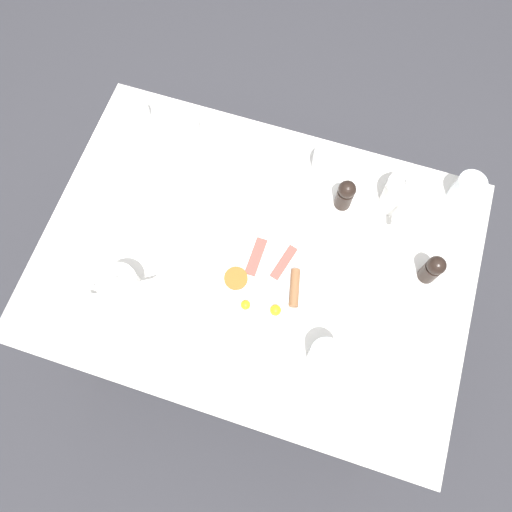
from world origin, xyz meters
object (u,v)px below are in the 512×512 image
Objects in this scene: teapot_far at (120,287)px; spoon_for_tea at (407,415)px; creamer_jug at (249,157)px; teacup_with_saucer_left at (186,129)px; pepper_grinder at (345,194)px; teacup_with_saucer_right at (136,115)px; breakfast_plate at (265,285)px; water_glass_tall at (324,356)px; water_glass_short at (467,190)px; wine_glass_spare at (327,162)px; fork_by_plate at (151,216)px; knife_by_plate at (374,309)px; teapot_near at (402,194)px; salt_grinder at (433,269)px.

spoon_for_tea is at bearing -33.71° from teapot_far.
spoon_for_tea is at bearing -133.36° from creamer_jug.
pepper_grinder reaches higher than teacup_with_saucer_left.
teacup_with_saucer_left is at bearing -90.85° from teacup_with_saucer_right.
teapot_far is (-0.13, 0.35, 0.04)m from breakfast_plate.
teacup_with_saucer_right is 0.67m from pepper_grinder.
teapot_far is at bearing 158.15° from creamer_jug.
water_glass_tall is at bearing 74.02° from spoon_for_tea.
teapot_far is 1.86× the size of water_glass_short.
creamer_jug is (0.48, -0.19, -0.02)m from teapot_far.
teacup_with_saucer_left is 0.43m from wine_glass_spare.
breakfast_plate is 0.38m from teapot_far.
teacup_with_saucer_left is 0.82m from water_glass_short.
fork_by_plate is at bearing 179.83° from teacup_with_saucer_left.
breakfast_plate is 2.72× the size of pepper_grinder.
teacup_with_saucer_left is 0.99m from spoon_for_tea.
pepper_grinder is at bearing 29.79° from knife_by_plate.
wine_glass_spare reaches higher than teacup_with_saucer_left.
breakfast_plate is 0.38m from fork_by_plate.
fork_by_plate is at bearing 113.28° from teapot_near.
teapot_near is 0.16m from pepper_grinder.
fork_by_plate is at bearing 112.02° from pepper_grinder.
creamer_jug is (0.49, 0.35, -0.02)m from water_glass_tall.
creamer_jug is at bearing 80.50° from pepper_grinder.
pepper_grinder is (-0.09, -0.08, 0.02)m from wine_glass_spare.
creamer_jug is (-0.04, 0.22, -0.02)m from wine_glass_spare.
salt_grinder reaches higher than breakfast_plate.
teapot_near is at bearing -89.73° from creamer_jug.
teacup_with_saucer_right is 0.96m from salt_grinder.
salt_grinder is (-0.26, 0.05, 0.01)m from water_glass_short.
pepper_grinder is 0.67× the size of spoon_for_tea.
breakfast_plate is at bearing 171.53° from wine_glass_spare.
fork_by_plate is at bearing 67.03° from water_glass_tall.
teacup_with_saucer_left is 0.16m from teacup_with_saucer_right.
salt_grinder is at bearing -6.95° from teapot_far.
salt_grinder is at bearing -68.31° from breakfast_plate.
water_glass_short reaches higher than teacup_with_saucer_right.
water_glass_short is at bearing -83.35° from creamer_jug.
pepper_grinder reaches higher than water_glass_tall.
fork_by_plate is (0.10, 0.37, -0.01)m from breakfast_plate.
teapot_far is 0.52m from creamer_jug.
salt_grinder is at bearing -108.53° from creamer_jug.
teapot_far is 1.05× the size of fork_by_plate.
teapot_far is at bearing -176.21° from fork_by_plate.
teapot_near is at bearing 9.19° from teapot_far.
fork_by_plate is at bearing -151.05° from teacup_with_saucer_right.
knife_by_plate is (-0.35, -0.66, -0.03)m from teacup_with_saucer_left.
creamer_jug is at bearing -98.64° from teacup_with_saucer_left.
teacup_with_saucer_right is at bearing 53.88° from breakfast_plate.
water_glass_short is at bearing -87.80° from teacup_with_saucer_right.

